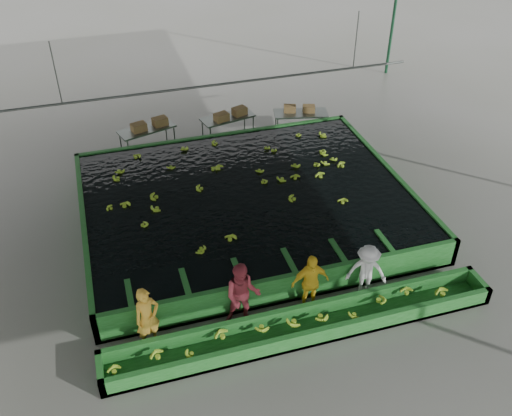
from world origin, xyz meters
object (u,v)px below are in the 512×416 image
object	(u,v)px
sorting_trough	(305,326)
box_stack_right	(299,112)
packing_table_left	(148,139)
worker_c	(310,283)
worker_a	(147,318)
worker_d	(367,272)
box_stack_left	(150,128)
packing_table_mid	(228,128)
box_stack_mid	(231,117)
worker_b	(243,295)
flotation_tank	(247,204)
packing_table_right	(300,123)

from	to	relation	value
sorting_trough	box_stack_right	world-z (taller)	box_stack_right
packing_table_left	worker_c	bearing A→B (deg)	-73.44
worker_a	worker_c	distance (m)	4.11
worker_d	box_stack_right	distance (m)	9.12
packing_table_left	box_stack_left	size ratio (longest dim) A/B	1.50
packing_table_mid	box_stack_mid	bearing A→B (deg)	-45.06
worker_a	box_stack_right	xyz separation A→B (m)	(7.18, 9.00, 0.08)
sorting_trough	worker_b	distance (m)	1.71
flotation_tank	box_stack_left	xyz separation A→B (m)	(-2.24, 5.05, 0.49)
sorting_trough	box_stack_left	size ratio (longest dim) A/B	7.29
box_stack_right	packing_table_left	bearing A→B (deg)	176.41
box_stack_mid	box_stack_right	world-z (taller)	box_stack_mid
packing_table_left	box_stack_mid	distance (m)	3.23
sorting_trough	box_stack_left	world-z (taller)	box_stack_left
flotation_tank	box_stack_right	world-z (taller)	box_stack_right
worker_d	box_stack_mid	world-z (taller)	worker_d
worker_a	sorting_trough	bearing A→B (deg)	-32.42
box_stack_left	packing_table_right	bearing A→B (deg)	-4.43
worker_b	packing_table_mid	size ratio (longest dim) A/B	0.91
sorting_trough	box_stack_left	distance (m)	10.42
worker_a	worker_d	size ratio (longest dim) A/B	1.06
box_stack_left	flotation_tank	bearing A→B (deg)	-66.13
sorting_trough	packing_table_left	world-z (taller)	packing_table_left
packing_table_right	box_stack_right	xyz separation A→B (m)	(-0.04, 0.09, 0.47)
packing_table_right	box_stack_right	size ratio (longest dim) A/B	1.73
worker_b	box_stack_right	bearing A→B (deg)	76.86
packing_table_mid	packing_table_left	bearing A→B (deg)	-179.31
flotation_tank	worker_a	size ratio (longest dim) A/B	5.81
worker_a	worker_d	world-z (taller)	worker_a
flotation_tank	box_stack_right	xyz separation A→B (m)	(3.49, 4.70, 0.49)
sorting_trough	worker_b	world-z (taller)	worker_b
box_stack_right	packing_table_right	bearing A→B (deg)	-68.72
worker_a	packing_table_mid	distance (m)	10.40
packing_table_left	box_stack_right	bearing A→B (deg)	-3.59
flotation_tank	packing_table_right	distance (m)	5.81
worker_a	worker_b	bearing A→B (deg)	-20.18
packing_table_right	box_stack_left	xyz separation A→B (m)	(-5.77, 0.45, 0.47)
worker_b	worker_d	world-z (taller)	worker_b
flotation_tank	worker_c	world-z (taller)	worker_c
flotation_tank	sorting_trough	bearing A→B (deg)	-90.00
worker_b	box_stack_right	xyz separation A→B (m)	(4.85, 9.00, 0.01)
worker_c	box_stack_right	distance (m)	9.51
worker_b	packing_table_mid	xyz separation A→B (m)	(2.09, 9.41, -0.46)
worker_d	packing_table_mid	bearing A→B (deg)	121.70
flotation_tank	sorting_trough	world-z (taller)	flotation_tank
sorting_trough	box_stack_mid	bearing A→B (deg)	85.31
worker_d	packing_table_mid	distance (m)	9.50
worker_b	worker_d	bearing A→B (deg)	15.18
worker_b	packing_table_right	world-z (taller)	worker_b
worker_a	packing_table_right	size ratio (longest dim) A/B	0.83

